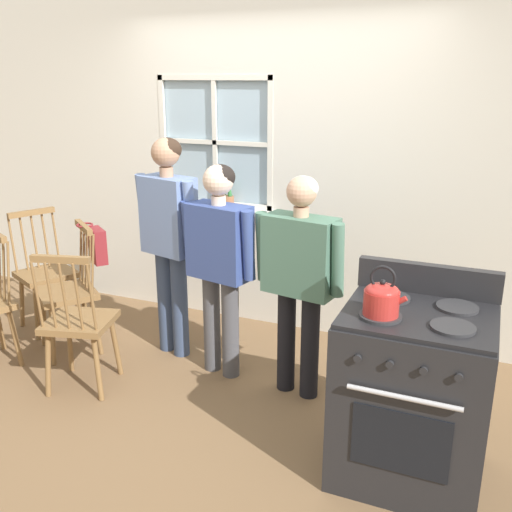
% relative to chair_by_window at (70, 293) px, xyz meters
% --- Properties ---
extents(ground_plane, '(16.00, 16.00, 0.00)m').
position_rel_chair_by_window_xyz_m(ground_plane, '(1.24, -0.31, -0.46)').
color(ground_plane, brown).
extents(wall_back, '(6.40, 0.16, 2.70)m').
position_rel_chair_by_window_xyz_m(wall_back, '(1.27, 1.09, 0.88)').
color(wall_back, silver).
rests_on(wall_back, ground_plane).
extents(chair_by_window, '(0.58, 0.57, 0.98)m').
position_rel_chair_by_window_xyz_m(chair_by_window, '(0.00, 0.00, 0.00)').
color(chair_by_window, olive).
rests_on(chair_by_window, ground_plane).
extents(chair_center_cluster, '(0.54, 0.55, 0.98)m').
position_rel_chair_by_window_xyz_m(chair_center_cluster, '(-0.48, 0.27, 0.00)').
color(chair_center_cluster, olive).
rests_on(chair_center_cluster, ground_plane).
extents(chair_near_stove, '(0.51, 0.50, 0.98)m').
position_rel_chair_by_window_xyz_m(chair_near_stove, '(0.43, -0.42, 0.00)').
color(chair_near_stove, olive).
rests_on(chair_near_stove, ground_plane).
extents(person_elderly_left, '(0.56, 0.30, 1.62)m').
position_rel_chair_by_window_xyz_m(person_elderly_left, '(0.73, 0.27, 0.52)').
color(person_elderly_left, '#384766').
rests_on(person_elderly_left, ground_plane).
extents(person_teen_center, '(0.59, 0.30, 1.49)m').
position_rel_chair_by_window_xyz_m(person_teen_center, '(1.21, 0.13, 0.44)').
color(person_teen_center, '#4C4C51').
rests_on(person_teen_center, ground_plane).
extents(person_adult_right, '(0.62, 0.29, 1.46)m').
position_rel_chair_by_window_xyz_m(person_adult_right, '(1.79, 0.08, 0.41)').
color(person_adult_right, black).
rests_on(person_adult_right, ground_plane).
extents(stove, '(0.73, 0.68, 1.08)m').
position_rel_chair_by_window_xyz_m(stove, '(2.60, -0.47, 0.01)').
color(stove, '#232326').
rests_on(stove, ground_plane).
extents(kettle, '(0.21, 0.17, 0.25)m').
position_rel_chair_by_window_xyz_m(kettle, '(2.43, -0.60, 0.56)').
color(kettle, red).
rests_on(kettle, stove).
extents(potted_plant, '(0.13, 0.13, 0.34)m').
position_rel_chair_by_window_xyz_m(potted_plant, '(0.83, 1.00, 0.61)').
color(potted_plant, '#935B3D').
rests_on(potted_plant, wall_back).
extents(handbag, '(0.25, 0.25, 0.31)m').
position_rel_chair_by_window_xyz_m(handbag, '(0.14, 0.19, 0.35)').
color(handbag, maroon).
rests_on(handbag, chair_by_window).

